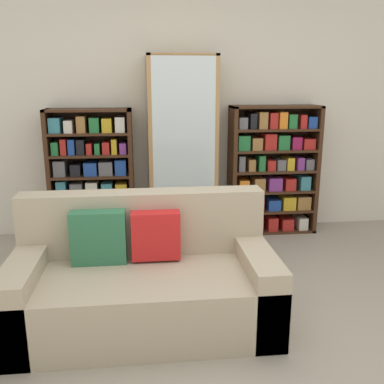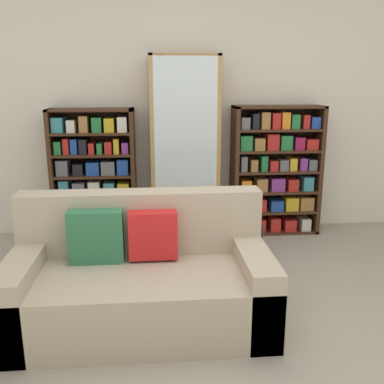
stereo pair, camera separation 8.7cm
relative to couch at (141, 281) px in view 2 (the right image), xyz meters
name	(u,v)px [view 2 (the right image)]	position (x,y,z in m)	size (l,w,h in m)	color
ground_plane	(230,363)	(0.52, -0.51, -0.29)	(16.00, 16.00, 0.00)	gray
wall_back	(193,103)	(0.52, 1.89, 1.06)	(6.75, 0.06, 2.70)	silver
couch	(141,281)	(0.00, 0.00, 0.00)	(1.68, 0.84, 0.84)	tan
bookshelf_left	(95,177)	(-0.50, 1.68, 0.35)	(0.83, 0.32, 1.32)	#3D2314
display_cabinet	(184,149)	(0.41, 1.66, 0.62)	(0.68, 0.36, 1.83)	#AD7F4C
bookshelf_right	(276,170)	(1.37, 1.68, 0.38)	(0.92, 0.32, 1.34)	#3D2314
wine_bottle	(258,240)	(1.04, 1.00, -0.13)	(0.09, 0.09, 0.40)	#192333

